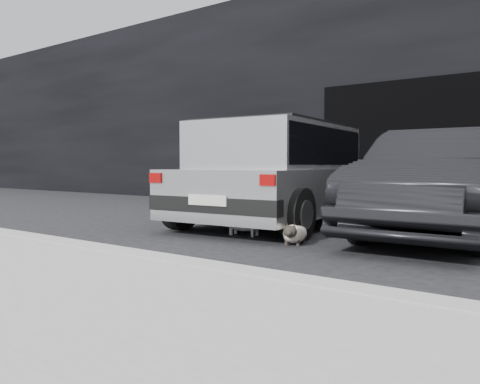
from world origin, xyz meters
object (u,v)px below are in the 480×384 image
Objects in this scene: second_car at (442,182)px; cat_siamese at (294,233)px; silver_hatchback at (282,169)px; cat_white at (246,222)px.

cat_siamese is (-1.23, -1.67, -0.57)m from second_car.
silver_hatchback is 5.76× the size of cat_siamese.
cat_white is at bearing -146.33° from second_car.
second_car reaches higher than cat_siamese.
cat_siamese is (1.11, -1.59, -0.72)m from silver_hatchback.
silver_hatchback is 2.07m from cat_siamese.
silver_hatchback is at bearing -177.10° from cat_white.
second_car is at bearing -144.21° from cat_siamese.
second_car is (2.34, 0.08, -0.15)m from silver_hatchback.
second_car reaches higher than cat_white.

